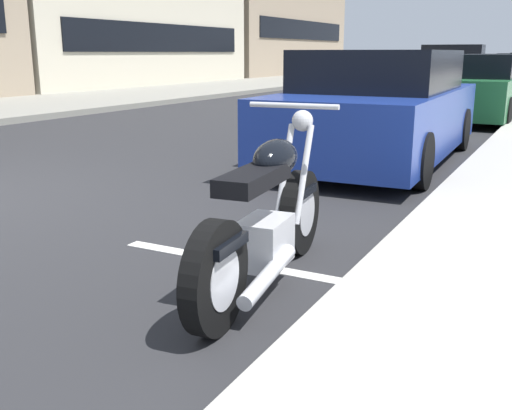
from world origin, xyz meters
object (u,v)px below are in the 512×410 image
at_px(parked_car_far_down_curb, 495,79).
at_px(crossing_truck, 452,59).
at_px(parked_car_second_in_row, 475,90).
at_px(parked_motorcycle, 267,221).
at_px(parked_car_near_corner, 379,109).

height_order(parked_car_far_down_curb, crossing_truck, crossing_truck).
bearing_deg(parked_car_far_down_curb, parked_car_second_in_row, 179.58).
height_order(parked_car_second_in_row, crossing_truck, crossing_truck).
bearing_deg(crossing_truck, parked_car_second_in_row, 99.95).
distance_m(parked_car_second_in_row, parked_car_far_down_curb, 5.93).
xyz_separation_m(parked_motorcycle, parked_car_second_in_row, (10.46, 0.30, 0.23)).
relative_size(parked_car_near_corner, crossing_truck, 0.90).
xyz_separation_m(parked_car_second_in_row, crossing_truck, (26.72, 5.21, 0.34)).
relative_size(parked_car_second_in_row, parked_car_far_down_curb, 0.93).
height_order(parked_motorcycle, parked_car_second_in_row, parked_car_second_in_row).
height_order(parked_motorcycle, parked_car_near_corner, parked_car_near_corner).
relative_size(parked_motorcycle, crossing_truck, 0.39).
relative_size(parked_car_near_corner, parked_car_far_down_curb, 1.01).
bearing_deg(parked_car_near_corner, parked_motorcycle, -173.16).
height_order(parked_car_near_corner, parked_car_far_down_curb, parked_car_near_corner).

